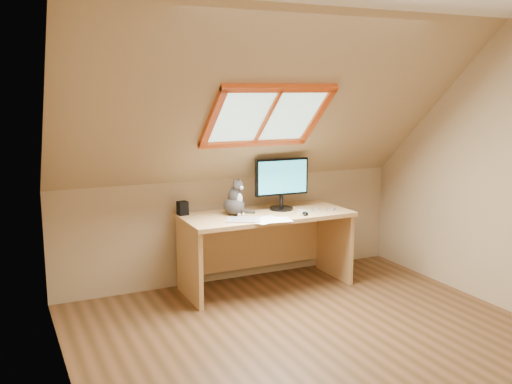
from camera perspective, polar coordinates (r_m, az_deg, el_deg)
ground at (r=4.28m, az=7.41°, el=-15.34°), size 3.50×3.50×0.00m
room_shell at (r=3.80m, az=8.66°, el=3.93°), size 3.52×3.52×2.41m
desk at (r=5.37m, az=0.68°, el=-4.26°), size 1.56×0.68×0.71m
monitor at (r=5.36m, az=2.58°, el=1.17°), size 0.53×0.22×0.49m
cat at (r=5.18m, az=-2.15°, el=-0.93°), size 0.26×0.28×0.35m
desk_speaker at (r=5.21m, az=-7.35°, el=-1.61°), size 0.10×0.10×0.13m
graphics_tablet at (r=4.97m, az=-1.25°, el=-2.79°), size 0.36×0.32×0.01m
mouse at (r=5.19m, az=4.95°, el=-2.15°), size 0.09×0.11×0.03m
papers at (r=4.99m, az=1.22°, el=-2.77°), size 0.35×0.30×0.01m
cables at (r=5.38m, az=5.99°, el=-1.85°), size 0.51×0.26×0.01m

